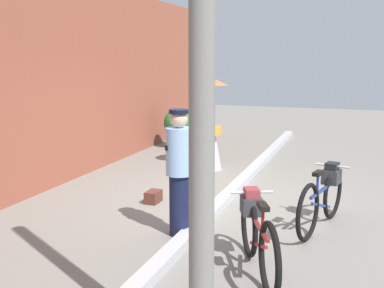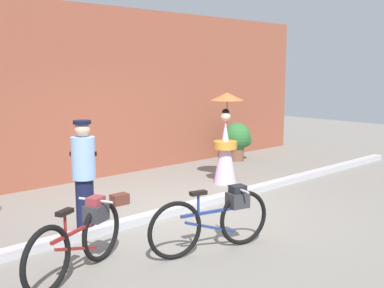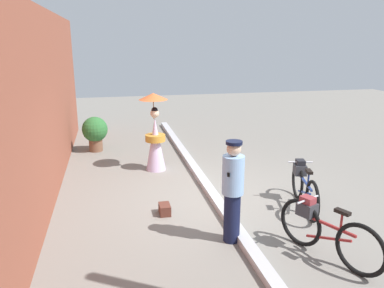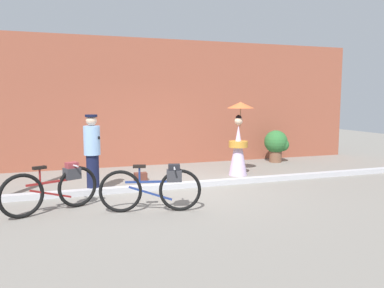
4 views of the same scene
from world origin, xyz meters
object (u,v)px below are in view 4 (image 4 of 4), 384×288
at_px(backpack_on_pavement, 141,176).
at_px(person_with_parasol, 239,141).
at_px(bicycle_far_side, 155,187).
at_px(bicycle_near_officer, 55,187).
at_px(person_officer, 92,152).
at_px(potted_plant_by_door, 277,144).

bearing_deg(backpack_on_pavement, person_with_parasol, -3.30).
xyz_separation_m(bicycle_far_side, backpack_on_pavement, (0.25, 2.63, -0.34)).
relative_size(bicycle_near_officer, person_officer, 0.98).
distance_m(bicycle_near_officer, backpack_on_pavement, 2.84).
bearing_deg(backpack_on_pavement, bicycle_near_officer, -132.71).
height_order(bicycle_near_officer, person_with_parasol, person_with_parasol).
xyz_separation_m(bicycle_near_officer, person_with_parasol, (4.46, 1.93, 0.46)).
bearing_deg(potted_plant_by_door, backpack_on_pavement, -163.73).
bearing_deg(person_officer, bicycle_far_side, -61.69).
xyz_separation_m(potted_plant_by_door, backpack_on_pavement, (-4.56, -1.33, -0.48)).
xyz_separation_m(bicycle_near_officer, bicycle_far_side, (1.67, -0.56, 0.00)).
height_order(bicycle_near_officer, backpack_on_pavement, bicycle_near_officer).
height_order(person_with_parasol, backpack_on_pavement, person_with_parasol).
height_order(person_with_parasol, potted_plant_by_door, person_with_parasol).
xyz_separation_m(bicycle_far_side, person_officer, (-0.93, 1.74, 0.44)).
bearing_deg(potted_plant_by_door, person_with_parasol, -143.81).
relative_size(potted_plant_by_door, backpack_on_pavement, 3.28).
relative_size(bicycle_far_side, backpack_on_pavement, 5.73).
height_order(bicycle_far_side, person_officer, person_officer).
bearing_deg(bicycle_near_officer, bicycle_far_side, -18.51).
height_order(person_officer, potted_plant_by_door, person_officer).
relative_size(bicycle_near_officer, bicycle_far_side, 0.93).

